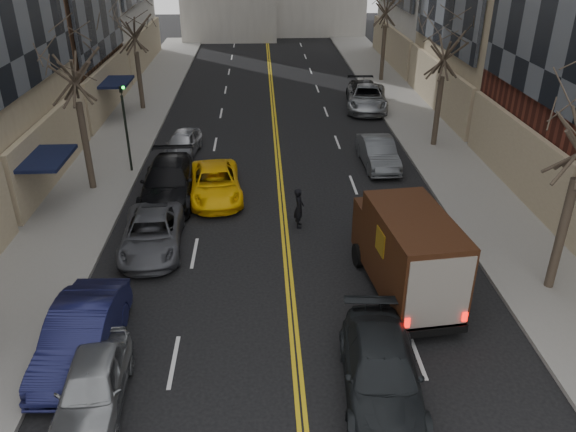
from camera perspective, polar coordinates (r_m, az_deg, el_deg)
The scene contains 18 objects.
sidewalk_left at distance 34.26m, azimuth -16.58°, elevation 7.54°, with size 4.00×66.00×0.15m, color slate.
sidewalk_right at distance 34.71m, azimuth 13.95°, elevation 8.12°, with size 4.00×66.00×0.15m, color slate.
tree_lf_mid at distance 26.06m, azimuth -21.39°, elevation 15.78°, with size 3.20×3.20×8.91m.
tree_lf_far at distance 38.59m, azimuth -15.56°, elevation 18.95°, with size 3.20×3.20×8.12m.
tree_rt_mid at distance 31.35m, azimuth 15.88°, elevation 17.44°, with size 3.20×3.20×8.32m.
traffic_signal at distance 28.43m, azimuth -16.24°, elevation 9.46°, with size 0.29×0.26×4.70m.
ups_truck at distance 18.78m, azimuth 11.89°, elevation -3.61°, with size 2.78×5.82×3.08m.
observer_sedan at distance 15.35m, azimuth 9.45°, elevation -15.32°, with size 2.37×5.07×1.43m.
taxi at distance 25.66m, azimuth -7.41°, elevation 3.32°, with size 2.26×4.89×1.36m, color yellow.
pedestrian at distance 22.81m, azimuth 1.12°, elevation 0.83°, with size 0.62×0.40×1.69m, color black.
parked_lf_a at distance 15.66m, azimuth -19.19°, elevation -15.88°, with size 1.61×4.00×1.36m, color #93979A.
parked_lf_b at distance 17.18m, azimuth -20.21°, elevation -11.22°, with size 1.67×4.79×1.58m, color #12143A.
parked_lf_c at distance 21.90m, azimuth -13.67°, elevation -1.75°, with size 2.20×4.76×1.32m, color #4B4C53.
parked_lf_d at distance 25.84m, azimuth -12.08°, elevation 3.41°, with size 2.27×5.59×1.62m, color black.
parked_lf_e at distance 30.89m, azimuth -10.66°, elevation 7.24°, with size 1.56×3.88×1.32m, color #ACAEB4.
parked_rt_a at distance 29.26m, azimuth 9.14°, elevation 6.35°, with size 1.53×4.38×1.44m, color #4C4F53.
parked_rt_b at distance 38.94m, azimuth 8.02°, elevation 11.81°, with size 2.60×5.64×1.57m, color #999DA0.
parked_rt_c at distance 39.70m, azimuth 7.81°, elevation 12.11°, with size 2.17×5.33×1.55m, color black.
Camera 1 is at (-0.86, -4.43, 11.02)m, focal length 35.00 mm.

